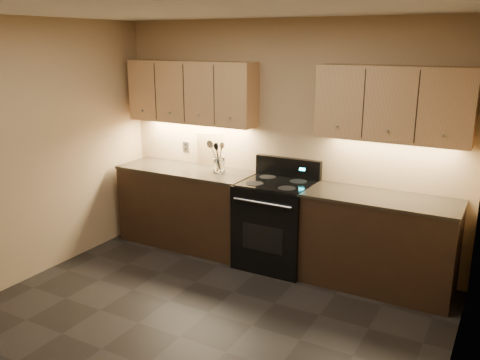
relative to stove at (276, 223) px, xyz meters
The scene contains 18 objects.
floor 1.75m from the stove, 92.72° to the right, with size 4.00×4.00×0.00m, color black.
ceiling 2.71m from the stove, 92.72° to the right, with size 4.00×4.00×0.00m, color silver.
wall_back 0.88m from the stove, 104.10° to the left, with size 4.00×0.04×2.60m, color tan.
wall_left 2.80m from the stove, 141.05° to the right, with size 0.04×4.00×2.60m, color tan.
wall_right 2.68m from the stove, 41.21° to the right, with size 0.04×4.00×2.60m, color tan.
counter_left 1.18m from the stove, behind, with size 1.62×0.62×0.93m.
counter_right 1.10m from the stove, ahead, with size 1.46×0.62×0.93m.
stove is the anchor object (origin of this frame).
upper_cab_left 1.78m from the stove, behind, with size 1.60×0.30×0.70m, color tan.
upper_cab_right 1.73m from the stove, ahead, with size 1.44×0.30×0.70m, color tan.
outlet_plate 1.55m from the stove, 167.24° to the left, with size 0.09×0.01×0.12m, color #B2B5BA.
utensil_crock 0.92m from the stove, behind, with size 0.14×0.14×0.16m.
cutting_board 1.23m from the stove, 164.09° to the left, with size 0.32×0.02×0.40m, color tan.
wooden_spoon 1.01m from the stove, behind, with size 0.06×0.06×0.34m, color tan, non-canonical shape.
black_spoon 0.99m from the stove, behind, with size 0.06×0.06×0.33m, color black, non-canonical shape.
black_turner 0.98m from the stove, behind, with size 0.08×0.08×0.34m, color black, non-canonical shape.
steel_spatula 0.98m from the stove, behind, with size 0.08×0.08×0.35m, color silver, non-canonical shape.
steel_skimmer 0.98m from the stove, behind, with size 0.09×0.09×0.35m, color silver, non-canonical shape.
Camera 1 is at (2.24, -3.00, 2.37)m, focal length 38.00 mm.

